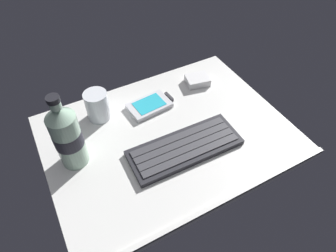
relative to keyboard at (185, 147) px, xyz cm
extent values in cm
cube|color=silver|center=(-1.27, 6.74, -1.81)|extent=(64.00, 48.00, 2.00)
cube|color=silver|center=(-1.27, -16.66, -0.41)|extent=(64.00, 1.20, 0.80)
cube|color=#232328|center=(0.00, 0.00, -0.11)|extent=(29.23, 11.61, 1.40)
cube|color=#3D3D42|center=(0.07, 3.30, 0.74)|extent=(26.72, 2.56, 0.30)
cube|color=#3D3D42|center=(0.02, 1.10, 0.74)|extent=(26.72, 2.56, 0.30)
cube|color=#3D3D42|center=(-0.02, -1.10, 0.74)|extent=(26.72, 2.56, 0.30)
cube|color=#3D3D42|center=(-0.07, -3.30, 0.74)|extent=(26.72, 2.56, 0.30)
cube|color=silver|center=(-0.77, 18.24, -0.11)|extent=(12.69, 8.75, 1.40)
cube|color=#2DB7D1|center=(-0.77, 18.24, 0.64)|extent=(8.94, 6.73, 0.10)
cube|color=#333338|center=(5.60, 18.87, -0.11)|extent=(1.17, 3.86, 1.12)
cylinder|color=silver|center=(-15.23, 21.48, 3.44)|extent=(6.40, 6.40, 8.50)
cylinder|color=yellow|center=(-15.23, 21.48, 2.45)|extent=(5.50, 5.50, 6.12)
cylinder|color=#9EC1A8|center=(-25.44, 10.01, 6.69)|extent=(6.60, 6.60, 15.00)
cone|color=#9EC1A8|center=(-25.44, 10.01, 15.59)|extent=(6.60, 6.60, 2.80)
cylinder|color=#9EC1A8|center=(-25.44, 10.01, 17.89)|extent=(2.51, 2.51, 1.80)
cylinder|color=black|center=(-25.44, 10.01, 19.39)|extent=(2.77, 2.77, 1.20)
cylinder|color=#2D2D38|center=(-25.44, 10.01, 7.44)|extent=(6.73, 6.73, 3.80)
cube|color=white|center=(16.90, 21.00, 0.39)|extent=(8.00, 6.91, 2.40)
camera|label=1|loc=(-25.71, -38.67, 58.48)|focal=31.28mm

